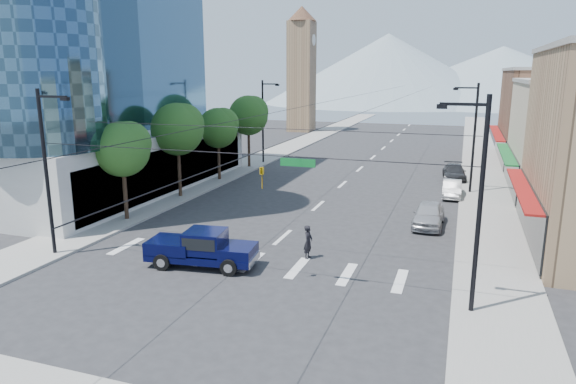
% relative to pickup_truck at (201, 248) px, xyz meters
% --- Properties ---
extents(ground, '(160.00, 160.00, 0.00)m').
position_rel_pickup_truck_xyz_m(ground, '(2.38, -0.18, -1.00)').
color(ground, '#28282B').
rests_on(ground, ground).
extents(sidewalk_left, '(4.00, 120.00, 0.15)m').
position_rel_pickup_truck_xyz_m(sidewalk_left, '(-9.62, 39.82, -0.93)').
color(sidewalk_left, gray).
rests_on(sidewalk_left, ground).
extents(sidewalk_right, '(4.00, 120.00, 0.15)m').
position_rel_pickup_truck_xyz_m(sidewalk_right, '(14.38, 39.82, -0.93)').
color(sidewalk_right, gray).
rests_on(sidewalk_right, ground).
extents(office_tower, '(29.50, 27.00, 30.00)m').
position_rel_pickup_truck_xyz_m(office_tower, '(-23.88, 13.67, 13.45)').
color(office_tower, '#B7B7B2').
rests_on(office_tower, ground).
extents(shop_far, '(12.00, 18.00, 10.00)m').
position_rel_pickup_truck_xyz_m(shop_far, '(22.38, 39.82, 4.00)').
color(shop_far, brown).
rests_on(shop_far, ground).
extents(clock_tower, '(4.80, 4.80, 20.40)m').
position_rel_pickup_truck_xyz_m(clock_tower, '(-14.12, 61.82, 9.64)').
color(clock_tower, '#8C6B4C').
rests_on(clock_tower, ground).
extents(mountain_left, '(80.00, 80.00, 22.00)m').
position_rel_pickup_truck_xyz_m(mountain_left, '(-12.62, 149.82, 10.00)').
color(mountain_left, gray).
rests_on(mountain_left, ground).
extents(mountain_right, '(90.00, 90.00, 18.00)m').
position_rel_pickup_truck_xyz_m(mountain_right, '(22.38, 159.82, 8.00)').
color(mountain_right, gray).
rests_on(mountain_right, ground).
extents(tree_near, '(3.65, 3.64, 6.71)m').
position_rel_pickup_truck_xyz_m(tree_near, '(-8.69, 5.92, 3.99)').
color(tree_near, black).
rests_on(tree_near, ground).
extents(tree_midnear, '(4.09, 4.09, 7.52)m').
position_rel_pickup_truck_xyz_m(tree_midnear, '(-8.69, 12.92, 4.59)').
color(tree_midnear, black).
rests_on(tree_midnear, ground).
extents(tree_midfar, '(3.65, 3.64, 6.71)m').
position_rel_pickup_truck_xyz_m(tree_midfar, '(-8.69, 19.92, 3.99)').
color(tree_midfar, black).
rests_on(tree_midfar, ground).
extents(tree_far, '(4.09, 4.09, 7.52)m').
position_rel_pickup_truck_xyz_m(tree_far, '(-8.69, 26.92, 4.59)').
color(tree_far, black).
rests_on(tree_far, ground).
extents(signal_rig, '(21.80, 0.20, 9.00)m').
position_rel_pickup_truck_xyz_m(signal_rig, '(2.58, -1.18, 3.64)').
color(signal_rig, black).
rests_on(signal_rig, ground).
extents(lamp_pole_nw, '(2.00, 0.25, 9.00)m').
position_rel_pickup_truck_xyz_m(lamp_pole_nw, '(-8.28, 29.82, 3.94)').
color(lamp_pole_nw, black).
rests_on(lamp_pole_nw, ground).
extents(lamp_pole_ne, '(2.00, 0.25, 9.00)m').
position_rel_pickup_truck_xyz_m(lamp_pole_ne, '(13.05, 21.82, 3.94)').
color(lamp_pole_ne, black).
rests_on(lamp_pole_ne, ground).
extents(pickup_truck, '(5.90, 2.75, 1.93)m').
position_rel_pickup_truck_xyz_m(pickup_truck, '(0.00, 0.00, 0.00)').
color(pickup_truck, '#070933').
rests_on(pickup_truck, ground).
extents(pedestrian, '(0.49, 0.70, 1.84)m').
position_rel_pickup_truck_xyz_m(pedestrian, '(4.88, 2.88, -0.08)').
color(pedestrian, black).
rests_on(pedestrian, ground).
extents(parked_car_near, '(1.95, 4.65, 1.57)m').
position_rel_pickup_truck_xyz_m(parked_car_near, '(10.59, 11.14, -0.22)').
color(parked_car_near, '#AFAFB4').
rests_on(parked_car_near, ground).
extents(parked_car_mid, '(1.52, 4.14, 1.35)m').
position_rel_pickup_truck_xyz_m(parked_car_mid, '(11.78, 20.07, -0.33)').
color(parked_car_mid, '#B9B9B9').
rests_on(parked_car_mid, ground).
extents(parked_car_far, '(2.40, 5.06, 1.43)m').
position_rel_pickup_truck_xyz_m(parked_car_far, '(11.78, 27.17, -0.29)').
color(parked_car_far, '#2D2D30').
rests_on(parked_car_far, ground).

